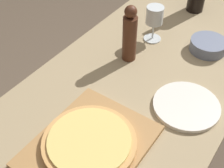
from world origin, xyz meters
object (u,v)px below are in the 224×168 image
at_px(wine_glass, 155,17).
at_px(small_bowl, 208,45).
at_px(pizza, 89,142).
at_px(pepper_mill, 130,35).

xyz_separation_m(wine_glass, small_bowl, (0.22, 0.06, -0.09)).
xyz_separation_m(pizza, small_bowl, (0.10, 0.66, -0.01)).
distance_m(pizza, small_bowl, 0.67).
distance_m(pizza, wine_glass, 0.62).
bearing_deg(wine_glass, pepper_mill, -94.54).
distance_m(pepper_mill, small_bowl, 0.34).
distance_m(pizza, pepper_mill, 0.46).
bearing_deg(pepper_mill, wine_glass, 85.46).
bearing_deg(pizza, wine_glass, 101.61).
xyz_separation_m(pizza, pepper_mill, (-0.14, 0.43, 0.08)).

